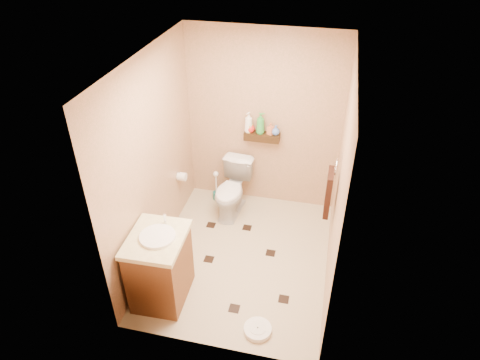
# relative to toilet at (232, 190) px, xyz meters

# --- Properties ---
(ground) EXTENTS (2.50, 2.50, 0.00)m
(ground) POSITION_rel_toilet_xyz_m (0.32, -0.83, -0.36)
(ground) COLOR #C2AB8E
(ground) RESTS_ON ground
(wall_back) EXTENTS (2.00, 0.04, 2.40)m
(wall_back) POSITION_rel_toilet_xyz_m (0.32, 0.42, 0.84)
(wall_back) COLOR tan
(wall_back) RESTS_ON ground
(wall_front) EXTENTS (2.00, 0.04, 2.40)m
(wall_front) POSITION_rel_toilet_xyz_m (0.32, -2.08, 0.84)
(wall_front) COLOR tan
(wall_front) RESTS_ON ground
(wall_left) EXTENTS (0.04, 2.50, 2.40)m
(wall_left) POSITION_rel_toilet_xyz_m (-0.68, -0.83, 0.84)
(wall_left) COLOR tan
(wall_left) RESTS_ON ground
(wall_right) EXTENTS (0.04, 2.50, 2.40)m
(wall_right) POSITION_rel_toilet_xyz_m (1.32, -0.83, 0.84)
(wall_right) COLOR tan
(wall_right) RESTS_ON ground
(ceiling) EXTENTS (2.00, 2.50, 0.02)m
(ceiling) POSITION_rel_toilet_xyz_m (0.32, -0.83, 2.04)
(ceiling) COLOR silver
(ceiling) RESTS_ON wall_back
(wall_shelf) EXTENTS (0.46, 0.14, 0.10)m
(wall_shelf) POSITION_rel_toilet_xyz_m (0.32, 0.34, 0.66)
(wall_shelf) COLOR #33200E
(wall_shelf) RESTS_ON wall_back
(floor_accents) EXTENTS (1.22, 1.42, 0.01)m
(floor_accents) POSITION_rel_toilet_xyz_m (0.33, -0.88, -0.36)
(floor_accents) COLOR black
(floor_accents) RESTS_ON ground
(toilet) EXTENTS (0.47, 0.74, 0.72)m
(toilet) POSITION_rel_toilet_xyz_m (0.00, 0.00, 0.00)
(toilet) COLOR white
(toilet) RESTS_ON ground
(vanity) EXTENTS (0.57, 0.69, 0.95)m
(vanity) POSITION_rel_toilet_xyz_m (-0.38, -1.58, 0.06)
(vanity) COLOR brown
(vanity) RESTS_ON ground
(bathroom_scale) EXTENTS (0.34, 0.34, 0.06)m
(bathroom_scale) POSITION_rel_toilet_xyz_m (0.71, -1.82, -0.33)
(bathroom_scale) COLOR white
(bathroom_scale) RESTS_ON ground
(toilet_brush) EXTENTS (0.11, 0.11, 0.46)m
(toilet_brush) POSITION_rel_toilet_xyz_m (-0.29, 0.24, -0.20)
(toilet_brush) COLOR #1A6866
(toilet_brush) RESTS_ON ground
(towel_ring) EXTENTS (0.12, 0.30, 0.76)m
(towel_ring) POSITION_rel_toilet_xyz_m (1.24, -0.58, 0.58)
(towel_ring) COLOR silver
(towel_ring) RESTS_ON wall_right
(toilet_paper) EXTENTS (0.12, 0.11, 0.12)m
(toilet_paper) POSITION_rel_toilet_xyz_m (-0.62, -0.18, 0.24)
(toilet_paper) COLOR white
(toilet_paper) RESTS_ON wall_left
(bottle_a) EXTENTS (0.13, 0.13, 0.27)m
(bottle_a) POSITION_rel_toilet_xyz_m (0.15, 0.34, 0.85)
(bottle_a) COLOR white
(bottle_a) RESTS_ON wall_shelf
(bottle_b) EXTENTS (0.10, 0.10, 0.16)m
(bottle_b) POSITION_rel_toilet_xyz_m (0.15, 0.34, 0.79)
(bottle_b) COLOR gold
(bottle_b) RESTS_ON wall_shelf
(bottle_c) EXTENTS (0.16, 0.16, 0.14)m
(bottle_c) POSITION_rel_toilet_xyz_m (0.17, 0.34, 0.78)
(bottle_c) COLOR red
(bottle_c) RESTS_ON wall_shelf
(bottle_d) EXTENTS (0.11, 0.11, 0.28)m
(bottle_d) POSITION_rel_toilet_xyz_m (0.30, 0.34, 0.85)
(bottle_d) COLOR green
(bottle_d) RESTS_ON wall_shelf
(bottle_e) EXTENTS (0.10, 0.10, 0.16)m
(bottle_e) POSITION_rel_toilet_xyz_m (0.43, 0.34, 0.79)
(bottle_e) COLOR #D37246
(bottle_e) RESTS_ON wall_shelf
(bottle_f) EXTENTS (0.12, 0.12, 0.13)m
(bottle_f) POSITION_rel_toilet_xyz_m (0.50, 0.34, 0.77)
(bottle_f) COLOR #4D72C1
(bottle_f) RESTS_ON wall_shelf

